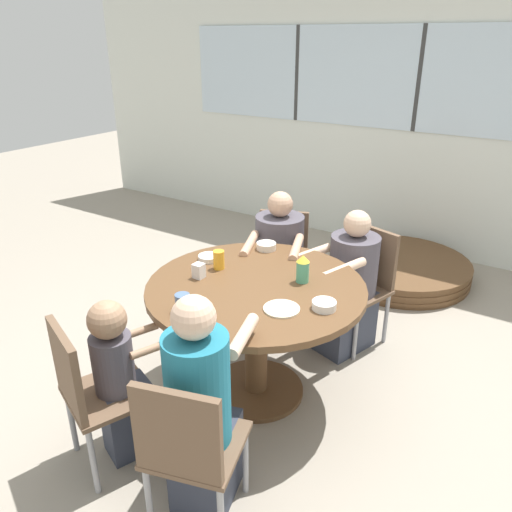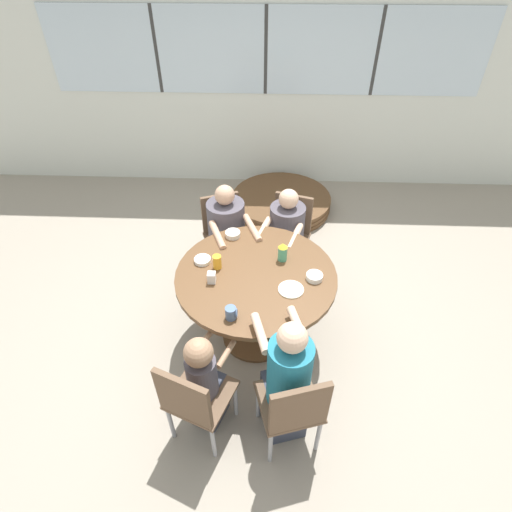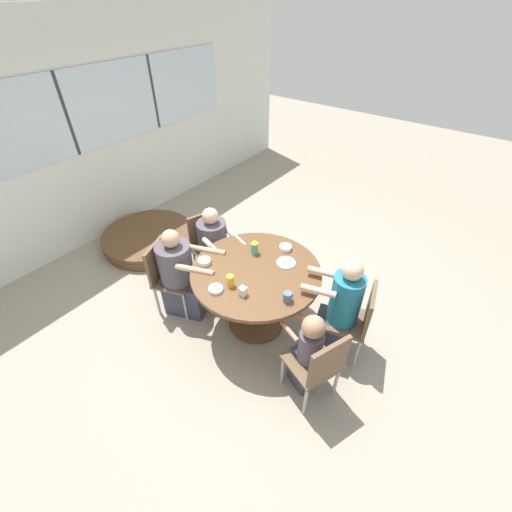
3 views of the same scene
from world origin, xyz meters
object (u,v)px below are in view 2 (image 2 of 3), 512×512
object	(u,v)px
chair_for_toddler	(193,399)
chair_for_man_teal_shirt	(294,407)
juice_glass	(217,262)
coffee_mug	(231,313)
chair_for_woman_green_shirt	(290,229)
milk_carton_small	(212,278)
person_woman_green_shirt	(285,243)
person_man_teal_shirt	(286,384)
bowl_white_shallow	(233,234)
folded_table_stack	(281,202)
sippy_cup	(283,251)
bowl_cereal	(314,277)
bowl_fruit	(202,260)
person_man_blue_shirt	(228,241)
chair_for_man_blue_shirt	(223,229)
person_toddler	(205,384)

from	to	relation	value
chair_for_toddler	chair_for_man_teal_shirt	bearing A→B (deg)	18.96
juice_glass	coffee_mug	bearing A→B (deg)	-73.16
chair_for_woman_green_shirt	milk_carton_small	distance (m)	1.29
person_woman_green_shirt	person_man_teal_shirt	world-z (taller)	person_man_teal_shirt
chair_for_man_teal_shirt	bowl_white_shallow	distance (m)	1.56
coffee_mug	folded_table_stack	world-z (taller)	coffee_mug
person_woman_green_shirt	bowl_white_shallow	bearing A→B (deg)	51.87
sippy_cup	chair_for_man_teal_shirt	bearing A→B (deg)	-86.28
chair_for_woman_green_shirt	chair_for_man_teal_shirt	world-z (taller)	same
bowl_cereal	folded_table_stack	xyz separation A→B (m)	(-0.21, 2.15, -0.70)
chair_for_woman_green_shirt	folded_table_stack	bearing A→B (deg)	-69.08
milk_carton_small	folded_table_stack	size ratio (longest dim) A/B	0.07
chair_for_woman_green_shirt	bowl_fruit	size ratio (longest dim) A/B	6.29
person_man_blue_shirt	milk_carton_small	world-z (taller)	person_man_blue_shirt
coffee_mug	juice_glass	bearing A→B (deg)	106.84
chair_for_woman_green_shirt	person_man_teal_shirt	distance (m)	1.78
chair_for_woman_green_shirt	chair_for_man_blue_shirt	world-z (taller)	same
person_toddler	bowl_cereal	size ratio (longest dim) A/B	7.25
chair_for_man_teal_shirt	person_woman_green_shirt	world-z (taller)	person_woman_green_shirt
milk_carton_small	bowl_cereal	xyz separation A→B (m)	(0.79, 0.07, -0.02)
juice_glass	bowl_fruit	bearing A→B (deg)	153.34
chair_for_woman_green_shirt	chair_for_toddler	world-z (taller)	same
person_man_blue_shirt	person_toddler	bearing A→B (deg)	68.22
bowl_white_shallow	bowl_cereal	size ratio (longest dim) A/B	1.02
chair_for_toddler	bowl_fruit	xyz separation A→B (m)	(-0.07, 1.06, 0.28)
folded_table_stack	bowl_cereal	bearing A→B (deg)	-84.32
chair_for_man_blue_shirt	person_toddler	xyz separation A→B (m)	(0.05, -1.74, -0.05)
person_man_blue_shirt	juice_glass	world-z (taller)	person_man_blue_shirt
chair_for_woman_green_shirt	person_toddler	bearing A→B (deg)	88.12
person_man_blue_shirt	folded_table_stack	size ratio (longest dim) A/B	0.84
chair_for_man_teal_shirt	bowl_fruit	size ratio (longest dim) A/B	6.29
bowl_white_shallow	juice_glass	bearing A→B (deg)	-101.80
chair_for_man_teal_shirt	person_man_teal_shirt	world-z (taller)	person_man_teal_shirt
juice_glass	bowl_cereal	world-z (taller)	juice_glass
chair_for_man_blue_shirt	juice_glass	bearing A→B (deg)	72.40
bowl_cereal	person_woman_green_shirt	bearing A→B (deg)	103.35
milk_carton_small	person_woman_green_shirt	bearing A→B (deg)	57.06
person_man_teal_shirt	sippy_cup	xyz separation A→B (m)	(-0.03, 0.99, 0.33)
coffee_mug	bowl_white_shallow	distance (m)	0.94
chair_for_man_blue_shirt	chair_for_man_teal_shirt	distance (m)	2.02
chair_for_man_blue_shirt	chair_for_toddler	size ratio (longest dim) A/B	1.00
chair_for_woman_green_shirt	bowl_cereal	world-z (taller)	chair_for_woman_green_shirt
person_woman_green_shirt	juice_glass	world-z (taller)	person_woman_green_shirt
bowl_white_shallow	bowl_cereal	world-z (taller)	bowl_white_shallow
chair_for_woman_green_shirt	person_woman_green_shirt	xyz separation A→B (m)	(-0.05, -0.16, -0.05)
person_man_blue_shirt	chair_for_man_blue_shirt	bearing A→B (deg)	-90.00
folded_table_stack	bowl_fruit	bearing A→B (deg)	-108.91
chair_for_man_blue_shirt	chair_for_toddler	bearing A→B (deg)	68.46
person_woman_green_shirt	chair_for_man_teal_shirt	bearing A→B (deg)	108.53
bowl_white_shallow	folded_table_stack	world-z (taller)	bowl_white_shallow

